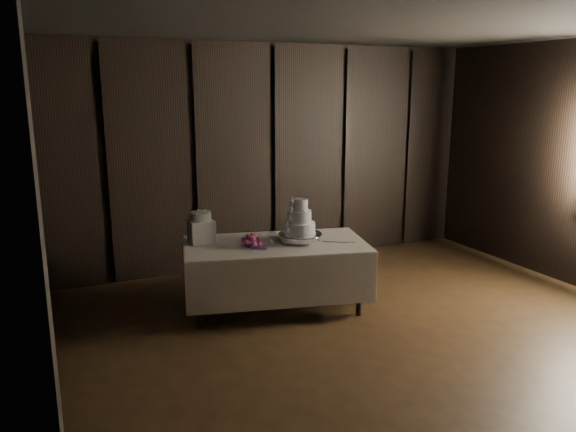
{
  "coord_description": "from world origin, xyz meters",
  "views": [
    {
      "loc": [
        -3.0,
        -3.57,
        2.44
      ],
      "look_at": [
        -0.54,
        1.89,
        1.05
      ],
      "focal_mm": 35.0,
      "sensor_mm": 36.0,
      "label": 1
    }
  ],
  "objects": [
    {
      "name": "cake_knife",
      "position": [
        -0.09,
        1.64,
        0.77
      ],
      "size": [
        0.32,
        0.23,
        0.01
      ],
      "primitive_type": "cube",
      "rotation": [
        0.0,
        0.0,
        -0.61
      ],
      "color": "silver",
      "rests_on": "display_table"
    },
    {
      "name": "cake_stand",
      "position": [
        -0.42,
        1.84,
        0.81
      ],
      "size": [
        0.64,
        0.64,
        0.09
      ],
      "primitive_type": "cylinder",
      "rotation": [
        0.0,
        0.0,
        0.41
      ],
      "color": "silver",
      "rests_on": "display_table"
    },
    {
      "name": "bouquet",
      "position": [
        -0.98,
        1.89,
        0.82
      ],
      "size": [
        0.42,
        0.46,
        0.18
      ],
      "primitive_type": null,
      "rotation": [
        0.0,
        0.0,
        -0.55
      ],
      "color": "#C14569",
      "rests_on": "display_table"
    },
    {
      "name": "wedding_cake",
      "position": [
        -0.45,
        1.82,
        1.01
      ],
      "size": [
        0.37,
        0.33,
        0.39
      ],
      "rotation": [
        0.0,
        0.0,
        -0.1
      ],
      "color": "white",
      "rests_on": "cake_stand"
    },
    {
      "name": "small_cake",
      "position": [
        -1.42,
        2.25,
        1.06
      ],
      "size": [
        0.29,
        0.29,
        0.09
      ],
      "primitive_type": "cylinder",
      "rotation": [
        0.0,
        0.0,
        -0.32
      ],
      "color": "white",
      "rests_on": "box_pedestal"
    },
    {
      "name": "box_pedestal",
      "position": [
        -1.42,
        2.25,
        0.89
      ],
      "size": [
        0.26,
        0.26,
        0.25
      ],
      "primitive_type": "cube",
      "rotation": [
        0.0,
        0.0,
        -0.01
      ],
      "color": "white",
      "rests_on": "display_table"
    },
    {
      "name": "display_table",
      "position": [
        -0.69,
        1.89,
        0.42
      ],
      "size": [
        2.18,
        1.47,
        0.76
      ],
      "rotation": [
        0.0,
        0.0,
        -0.23
      ],
      "color": "beige",
      "rests_on": "ground"
    },
    {
      "name": "room",
      "position": [
        0.0,
        0.0,
        1.5
      ],
      "size": [
        6.08,
        7.08,
        3.08
      ],
      "color": "black",
      "rests_on": "ground"
    }
  ]
}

